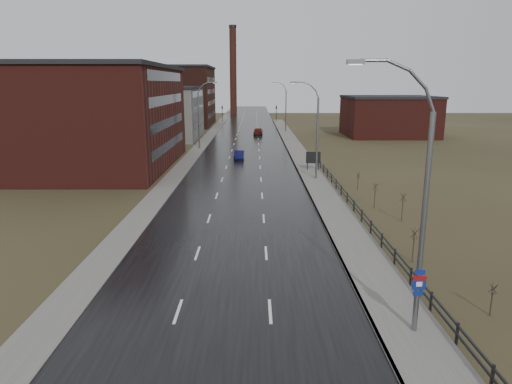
{
  "coord_description": "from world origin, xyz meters",
  "views": [
    {
      "loc": [
        1.52,
        -16.73,
        11.14
      ],
      "look_at": [
        1.64,
        17.28,
        3.0
      ],
      "focal_mm": 32.0,
      "sensor_mm": 36.0,
      "label": 1
    }
  ],
  "objects_px": {
    "streetlight_main": "(417,206)",
    "car_far": "(258,131)",
    "billboard": "(313,158)",
    "car_near": "(239,155)"
  },
  "relations": [
    {
      "from": "car_far",
      "to": "car_near",
      "type": "bearing_deg",
      "value": 87.23
    },
    {
      "from": "billboard",
      "to": "car_near",
      "type": "xyz_separation_m",
      "value": [
        -9.85,
        9.11,
        -1.05
      ]
    },
    {
      "from": "car_near",
      "to": "car_far",
      "type": "bearing_deg",
      "value": 85.73
    },
    {
      "from": "streetlight_main",
      "to": "car_far",
      "type": "bearing_deg",
      "value": 94.31
    },
    {
      "from": "streetlight_main",
      "to": "car_near",
      "type": "relative_size",
      "value": 3.01
    },
    {
      "from": "streetlight_main",
      "to": "car_far",
      "type": "xyz_separation_m",
      "value": [
        -6.14,
        81.47,
        -5.24
      ]
    },
    {
      "from": "billboard",
      "to": "car_near",
      "type": "height_order",
      "value": "billboard"
    },
    {
      "from": "streetlight_main",
      "to": "car_near",
      "type": "height_order",
      "value": "streetlight_main"
    },
    {
      "from": "streetlight_main",
      "to": "billboard",
      "type": "height_order",
      "value": "streetlight_main"
    },
    {
      "from": "streetlight_main",
      "to": "billboard",
      "type": "xyz_separation_m",
      "value": [
        0.63,
        39.35,
        -4.34
      ]
    }
  ]
}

